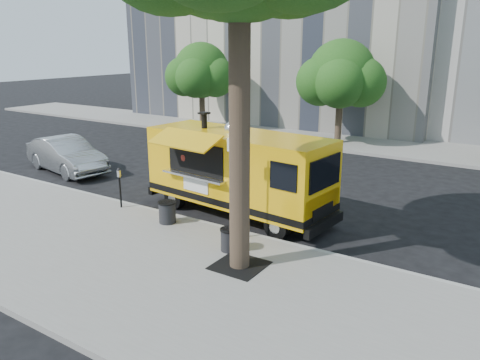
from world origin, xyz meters
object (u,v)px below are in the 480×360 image
object	(u,v)px
far_tree_a	(201,70)
far_tree_b	(341,74)
trash_bin_left	(167,212)
sedan	(66,155)
trash_bin_right	(229,239)
sign_post	(232,180)
food_truck	(237,170)
parking_meter	(120,183)

from	to	relation	value
far_tree_a	far_tree_b	xyz separation A→B (m)	(9.00, 0.40, 0.06)
far_tree_b	trash_bin_left	size ratio (longest dim) A/B	8.35
sedan	trash_bin_left	distance (m)	8.33
far_tree_b	trash_bin_right	distance (m)	15.54
far_tree_a	trash_bin_left	world-z (taller)	far_tree_a
sign_post	food_truck	xyz separation A→B (m)	(-1.19, 2.04, -0.35)
parking_meter	trash_bin_right	size ratio (longest dim) A/B	2.22
parking_meter	far_tree_b	bearing A→B (deg)	81.90
far_tree_a	food_truck	xyz separation A→B (m)	(10.36, -11.81, -2.28)
far_tree_a	parking_meter	world-z (taller)	far_tree_a
parking_meter	trash_bin_left	size ratio (longest dim) A/B	2.03
food_truck	far_tree_b	bearing A→B (deg)	102.20
parking_meter	sedan	size ratio (longest dim) A/B	0.29
trash_bin_left	trash_bin_right	size ratio (longest dim) A/B	1.10
far_tree_a	trash_bin_left	bearing A→B (deg)	-56.41
far_tree_a	sign_post	size ratio (longest dim) A/B	1.79
trash_bin_right	trash_bin_left	bearing A→B (deg)	166.81
sedan	trash_bin_right	xyz separation A→B (m)	(10.62, -3.15, -0.28)
sign_post	far_tree_b	bearing A→B (deg)	100.15
sign_post	far_tree_a	bearing A→B (deg)	129.83
food_truck	trash_bin_left	size ratio (longest dim) A/B	10.08
sedan	far_tree_b	bearing A→B (deg)	-22.66
far_tree_a	sign_post	xyz separation A→B (m)	(11.55, -13.85, -1.93)
trash_bin_left	sign_post	bearing A→B (deg)	0.39
food_truck	sedan	world-z (taller)	food_truck
far_tree_b	parking_meter	distance (m)	14.48
sign_post	food_truck	distance (m)	2.39
far_tree_a	trash_bin_right	world-z (taller)	far_tree_a
trash_bin_left	far_tree_a	bearing A→B (deg)	123.59
sedan	far_tree_a	bearing A→B (deg)	17.09
far_tree_b	trash_bin_left	bearing A→B (deg)	-89.15
sedan	trash_bin_left	xyz separation A→B (m)	(7.93, -2.52, -0.25)
sign_post	parking_meter	distance (m)	4.64
food_truck	trash_bin_right	distance (m)	3.26
sign_post	food_truck	size ratio (longest dim) A/B	0.45
far_tree_b	trash_bin_right	bearing A→B (deg)	-78.99
far_tree_b	sign_post	xyz separation A→B (m)	(2.55, -14.25, -1.98)
trash_bin_left	trash_bin_right	distance (m)	2.76
sign_post	food_truck	world-z (taller)	food_truck
trash_bin_left	far_tree_b	bearing A→B (deg)	90.85
far_tree_a	food_truck	distance (m)	15.88
parking_meter	trash_bin_right	distance (m)	5.00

